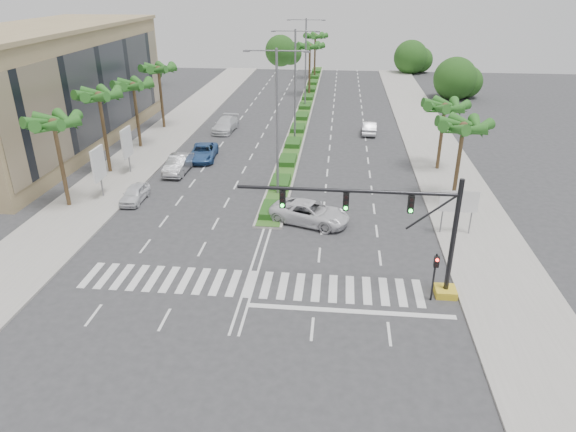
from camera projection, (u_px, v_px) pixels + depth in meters
name	position (u px, v px, depth m)	size (l,w,h in m)	color
ground	(250.00, 284.00, 30.93)	(160.00, 160.00, 0.00)	#333335
footpath_right	(448.00, 176.00, 47.54)	(6.00, 120.00, 0.15)	gray
footpath_left	(132.00, 165.00, 50.35)	(6.00, 120.00, 0.15)	gray
median	(304.00, 110.00, 71.49)	(2.20, 75.00, 0.20)	gray
median_grass	(304.00, 109.00, 71.44)	(1.80, 75.00, 0.04)	#356322
building	(47.00, 90.00, 54.27)	(12.00, 36.00, 12.00)	tan
signal_gantry	(412.00, 240.00, 28.62)	(12.60, 1.20, 7.20)	gold
pedestrian_signal	(435.00, 270.00, 28.48)	(0.28, 0.36, 3.00)	black
direction_sign	(459.00, 203.00, 35.86)	(2.70, 0.11, 3.40)	slate
billboard_near	(98.00, 164.00, 41.86)	(0.18, 2.10, 4.35)	slate
billboard_far	(127.00, 143.00, 47.27)	(0.18, 2.10, 4.35)	slate
palm_left_near	(54.00, 125.00, 38.67)	(4.57, 4.68, 7.55)	brown
palm_left_mid	(99.00, 98.00, 45.72)	(4.57, 4.68, 7.95)	brown
palm_left_far	(133.00, 87.00, 53.18)	(4.57, 4.68, 7.35)	brown
palm_left_end	(158.00, 71.00, 60.24)	(4.57, 4.68, 7.75)	brown
palm_right_near	(463.00, 129.00, 39.61)	(4.57, 4.68, 7.05)	brown
palm_right_far	(445.00, 109.00, 46.95)	(4.57, 4.68, 6.75)	brown
palm_median_a	(310.00, 48.00, 77.54)	(4.57, 4.68, 8.05)	brown
palm_median_b	(315.00, 38.00, 91.07)	(4.57, 4.68, 8.05)	brown
streetlight_near	(277.00, 116.00, 40.70)	(5.10, 0.25, 12.00)	slate
streetlight_mid	(295.00, 80.00, 55.14)	(5.10, 0.25, 12.00)	slate
streetlight_far	(306.00, 59.00, 69.57)	(5.10, 0.25, 12.00)	slate
car_parked_a	(135.00, 194.00, 42.14)	(1.57, 3.90, 1.33)	silver
car_parked_b	(178.00, 164.00, 48.36)	(1.75, 5.02, 1.65)	#A6A6AB
car_parked_c	(203.00, 152.00, 51.93)	(2.49, 5.39, 1.50)	#2F5690
car_parked_d	(225.00, 125.00, 61.51)	(2.26, 5.57, 1.62)	silver
car_crossing	(310.00, 213.00, 38.35)	(2.74, 5.95, 1.65)	silver
car_right	(369.00, 127.00, 60.56)	(1.59, 4.56, 1.50)	#BCBCC1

